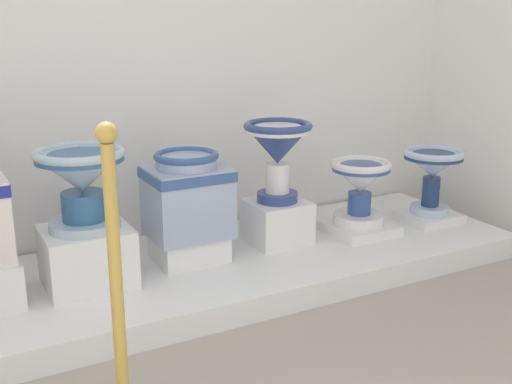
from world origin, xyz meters
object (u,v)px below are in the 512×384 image
(plinth_block_squat_floral, at_px, (87,257))
(antique_toilet_squat_floral, at_px, (81,176))
(plinth_block_central_ornate, at_px, (429,217))
(stanchion_post_near_left, at_px, (121,359))
(plinth_block_slender_white, at_px, (189,247))
(plinth_block_pale_glazed, at_px, (358,227))
(antique_toilet_slender_white, at_px, (187,192))
(antique_toilet_central_ornate, at_px, (433,167))
(plinth_block_broad_patterned, at_px, (277,221))
(antique_toilet_pale_glazed, at_px, (360,183))
(antique_toilet_broad_patterned, at_px, (278,146))

(plinth_block_squat_floral, bearing_deg, antique_toilet_squat_floral, 180.00)
(plinth_block_central_ornate, bearing_deg, stanchion_post_near_left, -156.20)
(plinth_block_squat_floral, distance_m, stanchion_post_near_left, 1.03)
(plinth_block_squat_floral, relative_size, plinth_block_slender_white, 1.14)
(antique_toilet_squat_floral, relative_size, plinth_block_slender_white, 1.18)
(antique_toilet_squat_floral, height_order, plinth_block_pale_glazed, antique_toilet_squat_floral)
(antique_toilet_slender_white, relative_size, antique_toilet_central_ornate, 1.09)
(antique_toilet_central_ornate, bearing_deg, plinth_block_broad_patterned, 172.34)
(plinth_block_central_ornate, xyz_separation_m, antique_toilet_central_ornate, (0.00, 0.00, 0.31))
(antique_toilet_pale_glazed, relative_size, antique_toilet_central_ornate, 0.94)
(plinth_block_broad_patterned, relative_size, antique_toilet_broad_patterned, 0.72)
(antique_toilet_central_ornate, bearing_deg, plinth_block_central_ornate, -90.00)
(antique_toilet_pale_glazed, relative_size, stanchion_post_near_left, 0.35)
(plinth_block_broad_patterned, bearing_deg, plinth_block_squat_floral, -175.19)
(plinth_block_pale_glazed, xyz_separation_m, stanchion_post_near_left, (-1.70, -1.02, 0.15))
(plinth_block_pale_glazed, height_order, plinth_block_central_ornate, plinth_block_pale_glazed)
(antique_toilet_squat_floral, xyz_separation_m, antique_toilet_slender_white, (0.53, 0.07, -0.16))
(plinth_block_broad_patterned, height_order, antique_toilet_central_ornate, antique_toilet_central_ornate)
(antique_toilet_broad_patterned, bearing_deg, plinth_block_slender_white, -177.42)
(plinth_block_broad_patterned, relative_size, antique_toilet_pale_glazed, 0.84)
(antique_toilet_slender_white, xyz_separation_m, plinth_block_broad_patterned, (0.54, 0.02, -0.24))
(plinth_block_squat_floral, distance_m, antique_toilet_squat_floral, 0.38)
(plinth_block_slender_white, xyz_separation_m, plinth_block_central_ornate, (1.53, -0.11, -0.04))
(plinth_block_broad_patterned, height_order, plinth_block_pale_glazed, plinth_block_broad_patterned)
(antique_toilet_squat_floral, xyz_separation_m, antique_toilet_pale_glazed, (1.56, -0.00, -0.23))
(stanchion_post_near_left, bearing_deg, plinth_block_squat_floral, 81.94)
(plinth_block_slender_white, relative_size, antique_toilet_slender_white, 0.80)
(antique_toilet_slender_white, distance_m, antique_toilet_central_ornate, 1.54)
(stanchion_post_near_left, bearing_deg, plinth_block_central_ornate, 23.80)
(plinth_block_broad_patterned, bearing_deg, antique_toilet_broad_patterned, -135.00)
(plinth_block_squat_floral, xyz_separation_m, plinth_block_pale_glazed, (1.56, -0.00, -0.11))
(plinth_block_broad_patterned, height_order, stanchion_post_near_left, stanchion_post_near_left)
(antique_toilet_pale_glazed, bearing_deg, stanchion_post_near_left, -149.17)
(antique_toilet_slender_white, xyz_separation_m, stanchion_post_near_left, (-0.67, -1.08, -0.18))
(plinth_block_slender_white, bearing_deg, plinth_block_squat_floral, -172.96)
(plinth_block_squat_floral, height_order, antique_toilet_squat_floral, antique_toilet_squat_floral)
(plinth_block_slender_white, height_order, plinth_block_pale_glazed, plinth_block_slender_white)
(antique_toilet_broad_patterned, xyz_separation_m, plinth_block_central_ornate, (1.00, -0.13, -0.51))
(antique_toilet_squat_floral, xyz_separation_m, stanchion_post_near_left, (-0.14, -1.02, -0.34))
(antique_toilet_pale_glazed, distance_m, plinth_block_central_ornate, 0.57)
(antique_toilet_broad_patterned, distance_m, stanchion_post_near_left, 1.68)
(antique_toilet_broad_patterned, relative_size, antique_toilet_central_ornate, 1.11)
(plinth_block_slender_white, bearing_deg, plinth_block_broad_patterned, 2.58)
(antique_toilet_broad_patterned, height_order, plinth_block_pale_glazed, antique_toilet_broad_patterned)
(antique_toilet_squat_floral, bearing_deg, antique_toilet_slender_white, 7.04)
(plinth_block_broad_patterned, distance_m, antique_toilet_central_ornate, 1.03)
(plinth_block_central_ornate, bearing_deg, plinth_block_slender_white, 175.90)
(antique_toilet_central_ornate, relative_size, stanchion_post_near_left, 0.38)
(plinth_block_slender_white, distance_m, antique_toilet_slender_white, 0.29)
(antique_toilet_pale_glazed, bearing_deg, antique_toilet_broad_patterned, 169.70)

